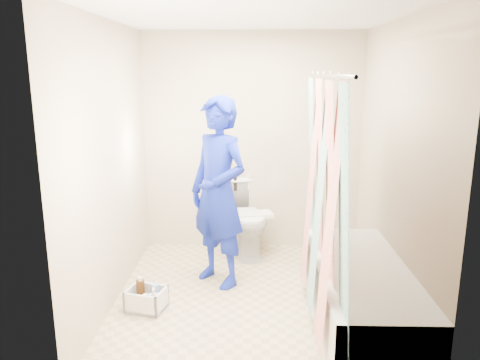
{
  "coord_description": "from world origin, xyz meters",
  "views": [
    {
      "loc": [
        -0.01,
        -3.83,
        1.99
      ],
      "look_at": [
        -0.12,
        0.43,
        0.98
      ],
      "focal_mm": 35.0,
      "sensor_mm": 36.0,
      "label": 1
    }
  ],
  "objects_px": {
    "toilet": "(247,217)",
    "plumber": "(218,193)",
    "cleaning_caddy": "(147,300)",
    "bathtub": "(360,293)"
  },
  "relations": [
    {
      "from": "plumber",
      "to": "cleaning_caddy",
      "type": "relative_size",
      "value": 4.89
    },
    {
      "from": "bathtub",
      "to": "toilet",
      "type": "relative_size",
      "value": 2.15
    },
    {
      "from": "toilet",
      "to": "cleaning_caddy",
      "type": "xyz_separation_m",
      "value": [
        -0.83,
        -1.31,
        -0.32
      ]
    },
    {
      "from": "cleaning_caddy",
      "to": "toilet",
      "type": "bearing_deg",
      "value": 72.3
    },
    {
      "from": "bathtub",
      "to": "cleaning_caddy",
      "type": "distance_m",
      "value": 1.76
    },
    {
      "from": "toilet",
      "to": "plumber",
      "type": "bearing_deg",
      "value": -120.77
    },
    {
      "from": "plumber",
      "to": "cleaning_caddy",
      "type": "height_order",
      "value": "plumber"
    },
    {
      "from": "toilet",
      "to": "plumber",
      "type": "distance_m",
      "value": 0.93
    },
    {
      "from": "plumber",
      "to": "cleaning_caddy",
      "type": "xyz_separation_m",
      "value": [
        -0.57,
        -0.56,
        -0.8
      ]
    },
    {
      "from": "cleaning_caddy",
      "to": "bathtub",
      "type": "bearing_deg",
      "value": 8.18
    }
  ]
}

